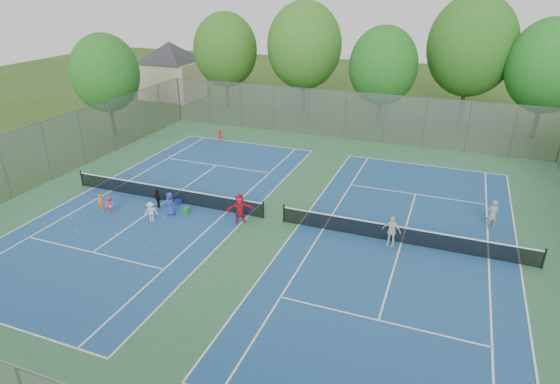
# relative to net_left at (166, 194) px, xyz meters

# --- Properties ---
(ground) EXTENTS (120.00, 120.00, 0.00)m
(ground) POSITION_rel_net_left_xyz_m (7.00, 0.00, -0.46)
(ground) COLOR #2C4C17
(ground) RESTS_ON ground
(court_pad) EXTENTS (32.00, 32.00, 0.01)m
(court_pad) POSITION_rel_net_left_xyz_m (7.00, 0.00, -0.45)
(court_pad) COLOR #2F643F
(court_pad) RESTS_ON ground
(court_left) EXTENTS (10.97, 23.77, 0.01)m
(court_left) POSITION_rel_net_left_xyz_m (0.00, 0.00, -0.44)
(court_left) COLOR navy
(court_left) RESTS_ON court_pad
(court_right) EXTENTS (10.97, 23.77, 0.01)m
(court_right) POSITION_rel_net_left_xyz_m (14.00, 0.00, -0.44)
(court_right) COLOR navy
(court_right) RESTS_ON court_pad
(net_left) EXTENTS (12.87, 0.10, 0.91)m
(net_left) POSITION_rel_net_left_xyz_m (0.00, 0.00, 0.00)
(net_left) COLOR black
(net_left) RESTS_ON ground
(net_right) EXTENTS (12.87, 0.10, 0.91)m
(net_right) POSITION_rel_net_left_xyz_m (14.00, 0.00, 0.00)
(net_right) COLOR black
(net_right) RESTS_ON ground
(fence_north) EXTENTS (32.00, 0.10, 4.00)m
(fence_north) POSITION_rel_net_left_xyz_m (7.00, 16.00, 1.54)
(fence_north) COLOR gray
(fence_north) RESTS_ON ground
(fence_west) EXTENTS (0.10, 32.00, 4.00)m
(fence_west) POSITION_rel_net_left_xyz_m (-9.00, 0.00, 1.54)
(fence_west) COLOR gray
(fence_west) RESTS_ON ground
(house) EXTENTS (11.03, 11.03, 7.30)m
(house) POSITION_rel_net_left_xyz_m (-15.00, 24.00, 3.76)
(house) COLOR #B7A88C
(house) RESTS_ON ground
(tree_nw) EXTENTS (6.40, 6.40, 9.58)m
(tree_nw) POSITION_rel_net_left_xyz_m (-7.00, 22.00, 5.44)
(tree_nw) COLOR #443326
(tree_nw) RESTS_ON ground
(tree_nl) EXTENTS (7.20, 7.20, 10.69)m
(tree_nl) POSITION_rel_net_left_xyz_m (1.00, 23.00, 6.09)
(tree_nl) COLOR #443326
(tree_nl) RESTS_ON ground
(tree_nc) EXTENTS (6.00, 6.00, 8.85)m
(tree_nc) POSITION_rel_net_left_xyz_m (9.00, 21.00, 4.94)
(tree_nc) COLOR #443326
(tree_nc) RESTS_ON ground
(tree_nr) EXTENTS (7.60, 7.60, 11.42)m
(tree_nr) POSITION_rel_net_left_xyz_m (16.00, 24.00, 6.59)
(tree_nr) COLOR #443326
(tree_nr) RESTS_ON ground
(tree_ne) EXTENTS (6.60, 6.60, 9.77)m
(tree_ne) POSITION_rel_net_left_xyz_m (22.00, 22.00, 5.51)
(tree_ne) COLOR #443326
(tree_ne) RESTS_ON ground
(tree_side_w) EXTENTS (5.60, 5.60, 8.47)m
(tree_side_w) POSITION_rel_net_left_xyz_m (-12.00, 10.00, 4.79)
(tree_side_w) COLOR #443326
(tree_side_w) RESTS_ON ground
(ball_crate) EXTENTS (0.43, 0.43, 0.28)m
(ball_crate) POSITION_rel_net_left_xyz_m (0.90, -0.09, -0.31)
(ball_crate) COLOR #1732AF
(ball_crate) RESTS_ON ground
(ball_hopper) EXTENTS (0.27, 0.27, 0.48)m
(ball_hopper) POSITION_rel_net_left_xyz_m (2.16, -1.19, -0.22)
(ball_hopper) COLOR green
(ball_hopper) RESTS_ON ground
(student_a) EXTENTS (0.47, 0.37, 1.12)m
(student_a) POSITION_rel_net_left_xyz_m (-2.64, -2.61, 0.11)
(student_a) COLOR orange
(student_a) RESTS_ON ground
(student_b) EXTENTS (0.66, 0.57, 1.15)m
(student_b) POSITION_rel_net_left_xyz_m (-1.90, -2.73, 0.12)
(student_b) COLOR pink
(student_b) RESTS_ON ground
(student_c) EXTENTS (0.86, 0.73, 1.16)m
(student_c) POSITION_rel_net_left_xyz_m (0.75, -2.54, 0.13)
(student_c) COLOR silver
(student_c) RESTS_ON ground
(student_d) EXTENTS (0.73, 0.55, 1.15)m
(student_d) POSITION_rel_net_left_xyz_m (0.05, -0.91, 0.12)
(student_d) COLOR black
(student_d) RESTS_ON ground
(student_e) EXTENTS (0.79, 0.64, 1.39)m
(student_e) POSITION_rel_net_left_xyz_m (1.32, -1.51, 0.24)
(student_e) COLOR navy
(student_e) RESTS_ON ground
(student_f) EXTENTS (1.59, 1.25, 1.68)m
(student_f) POSITION_rel_net_left_xyz_m (5.40, -0.92, 0.39)
(student_f) COLOR #B61A28
(student_f) RESTS_ON ground
(child_far_baseline) EXTENTS (0.68, 0.40, 1.04)m
(child_far_baseline) POSITION_rel_net_left_xyz_m (-2.38, 11.49, 0.07)
(child_far_baseline) COLOR red
(child_far_baseline) RESTS_ON ground
(instructor) EXTENTS (0.68, 0.53, 1.65)m
(instructor) POSITION_rel_net_left_xyz_m (18.23, 3.35, 0.37)
(instructor) COLOR gray
(instructor) RESTS_ON ground
(teen_court_b) EXTENTS (1.00, 0.52, 1.62)m
(teen_court_b) POSITION_rel_net_left_xyz_m (13.48, -0.39, 0.36)
(teen_court_b) COLOR silver
(teen_court_b) RESTS_ON ground
(tennis_ball_0) EXTENTS (0.07, 0.07, 0.07)m
(tennis_ball_0) POSITION_rel_net_left_xyz_m (0.25, -2.05, -0.42)
(tennis_ball_0) COLOR yellow
(tennis_ball_0) RESTS_ON ground
(tennis_ball_1) EXTENTS (0.07, 0.07, 0.07)m
(tennis_ball_1) POSITION_rel_net_left_xyz_m (-3.64, -3.98, -0.42)
(tennis_ball_1) COLOR #C4F037
(tennis_ball_1) RESTS_ON ground
(tennis_ball_2) EXTENTS (0.07, 0.07, 0.07)m
(tennis_ball_2) POSITION_rel_net_left_xyz_m (1.15, -1.93, -0.42)
(tennis_ball_2) COLOR #B6C82E
(tennis_ball_2) RESTS_ON ground
(tennis_ball_3) EXTENTS (0.07, 0.07, 0.07)m
(tennis_ball_3) POSITION_rel_net_left_xyz_m (1.99, -4.42, -0.42)
(tennis_ball_3) COLOR #B9DF34
(tennis_ball_3) RESTS_ON ground
(tennis_ball_4) EXTENTS (0.07, 0.07, 0.07)m
(tennis_ball_4) POSITION_rel_net_left_xyz_m (-4.45, -6.33, -0.42)
(tennis_ball_4) COLOR #B0CA2F
(tennis_ball_4) RESTS_ON ground
(tennis_ball_5) EXTENTS (0.07, 0.07, 0.07)m
(tennis_ball_5) POSITION_rel_net_left_xyz_m (2.72, -5.08, -0.42)
(tennis_ball_5) COLOR yellow
(tennis_ball_5) RESTS_ON ground
(tennis_ball_6) EXTENTS (0.07, 0.07, 0.07)m
(tennis_ball_6) POSITION_rel_net_left_xyz_m (-2.82, -2.13, -0.42)
(tennis_ball_6) COLOR #AFC92E
(tennis_ball_6) RESTS_ON ground
(tennis_ball_7) EXTENTS (0.07, 0.07, 0.07)m
(tennis_ball_7) POSITION_rel_net_left_xyz_m (-0.08, -4.52, -0.42)
(tennis_ball_7) COLOR #CCD130
(tennis_ball_7) RESTS_ON ground
(tennis_ball_8) EXTENTS (0.07, 0.07, 0.07)m
(tennis_ball_8) POSITION_rel_net_left_xyz_m (-2.22, -5.02, -0.42)
(tennis_ball_8) COLOR #C6D130
(tennis_ball_8) RESTS_ON ground
(tennis_ball_9) EXTENTS (0.07, 0.07, 0.07)m
(tennis_ball_9) POSITION_rel_net_left_xyz_m (-1.98, -5.12, -0.42)
(tennis_ball_9) COLOR #B9D331
(tennis_ball_9) RESTS_ON ground
(tennis_ball_10) EXTENTS (0.07, 0.07, 0.07)m
(tennis_ball_10) POSITION_rel_net_left_xyz_m (4.27, -2.96, -0.42)
(tennis_ball_10) COLOR #A9C62E
(tennis_ball_10) RESTS_ON ground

